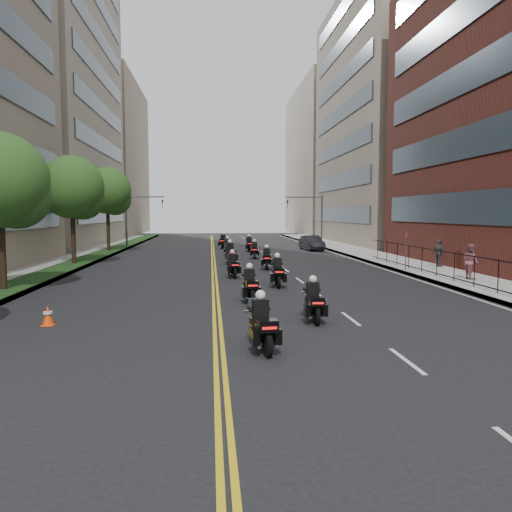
{
  "coord_description": "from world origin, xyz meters",
  "views": [
    {
      "loc": [
        -1.66,
        -11.79,
        3.69
      ],
      "look_at": [
        0.55,
        12.31,
        1.6
      ],
      "focal_mm": 35.0,
      "sensor_mm": 36.0,
      "label": 1
    }
  ],
  "objects_px": {
    "motorcycle_6": "(230,254)",
    "motorcycle_7": "(255,251)",
    "motorcycle_2": "(250,286)",
    "motorcycle_4": "(233,266)",
    "pedestrian_c": "(439,253)",
    "motorcycle_8": "(228,247)",
    "motorcycle_9": "(249,245)",
    "parked_sedan": "(312,243)",
    "motorcycle_0": "(262,327)",
    "pedestrian_b": "(471,261)",
    "motorcycle_5": "(267,260)",
    "motorcycle_1": "(313,303)",
    "motorcycle_10": "(223,242)",
    "motorcycle_3": "(277,273)"
  },
  "relations": [
    {
      "from": "motorcycle_4",
      "to": "motorcycle_9",
      "type": "xyz_separation_m",
      "value": [
        2.42,
        18.89,
        0.03
      ]
    },
    {
      "from": "pedestrian_c",
      "to": "motorcycle_7",
      "type": "bearing_deg",
      "value": 41.31
    },
    {
      "from": "motorcycle_5",
      "to": "motorcycle_10",
      "type": "height_order",
      "value": "motorcycle_10"
    },
    {
      "from": "motorcycle_3",
      "to": "motorcycle_7",
      "type": "height_order",
      "value": "motorcycle_3"
    },
    {
      "from": "motorcycle_6",
      "to": "motorcycle_8",
      "type": "distance_m",
      "value": 8.15
    },
    {
      "from": "motorcycle_6",
      "to": "motorcycle_9",
      "type": "height_order",
      "value": "motorcycle_6"
    },
    {
      "from": "motorcycle_6",
      "to": "motorcycle_7",
      "type": "xyz_separation_m",
      "value": [
        2.14,
        4.33,
        -0.09
      ]
    },
    {
      "from": "motorcycle_1",
      "to": "motorcycle_0",
      "type": "bearing_deg",
      "value": -120.12
    },
    {
      "from": "motorcycle_9",
      "to": "parked_sedan",
      "type": "xyz_separation_m",
      "value": [
        6.33,
        1.34,
        0.07
      ]
    },
    {
      "from": "motorcycle_0",
      "to": "motorcycle_6",
      "type": "height_order",
      "value": "motorcycle_6"
    },
    {
      "from": "motorcycle_6",
      "to": "pedestrian_c",
      "type": "distance_m",
      "value": 14.3
    },
    {
      "from": "motorcycle_8",
      "to": "motorcycle_7",
      "type": "bearing_deg",
      "value": -62.12
    },
    {
      "from": "motorcycle_2",
      "to": "motorcycle_7",
      "type": "xyz_separation_m",
      "value": [
        1.94,
        19.68,
        -0.02
      ]
    },
    {
      "from": "motorcycle_3",
      "to": "parked_sedan",
      "type": "distance_m",
      "value": 24.9
    },
    {
      "from": "motorcycle_8",
      "to": "pedestrian_b",
      "type": "bearing_deg",
      "value": -56.45
    },
    {
      "from": "motorcycle_4",
      "to": "motorcycle_0",
      "type": "bearing_deg",
      "value": -96.29
    },
    {
      "from": "motorcycle_2",
      "to": "motorcycle_5",
      "type": "bearing_deg",
      "value": 77.14
    },
    {
      "from": "motorcycle_6",
      "to": "motorcycle_7",
      "type": "height_order",
      "value": "motorcycle_6"
    },
    {
      "from": "motorcycle_3",
      "to": "motorcycle_10",
      "type": "distance_m",
      "value": 27.15
    },
    {
      "from": "pedestrian_c",
      "to": "motorcycle_1",
      "type": "bearing_deg",
      "value": 130.43
    },
    {
      "from": "motorcycle_0",
      "to": "pedestrian_b",
      "type": "relative_size",
      "value": 1.16
    },
    {
      "from": "parked_sedan",
      "to": "motorcycle_5",
      "type": "bearing_deg",
      "value": -116.35
    },
    {
      "from": "motorcycle_3",
      "to": "motorcycle_9",
      "type": "height_order",
      "value": "motorcycle_3"
    },
    {
      "from": "motorcycle_4",
      "to": "pedestrian_c",
      "type": "height_order",
      "value": "pedestrian_c"
    },
    {
      "from": "motorcycle_5",
      "to": "motorcycle_6",
      "type": "bearing_deg",
      "value": 128.43
    },
    {
      "from": "motorcycle_0",
      "to": "pedestrian_b",
      "type": "bearing_deg",
      "value": 37.07
    },
    {
      "from": "motorcycle_4",
      "to": "motorcycle_6",
      "type": "relative_size",
      "value": 0.89
    },
    {
      "from": "motorcycle_3",
      "to": "pedestrian_b",
      "type": "bearing_deg",
      "value": 6.41
    },
    {
      "from": "motorcycle_0",
      "to": "motorcycle_8",
      "type": "xyz_separation_m",
      "value": [
        0.18,
        30.88,
        0.01
      ]
    },
    {
      "from": "motorcycle_5",
      "to": "motorcycle_6",
      "type": "xyz_separation_m",
      "value": [
        -2.25,
        3.44,
        0.07
      ]
    },
    {
      "from": "motorcycle_3",
      "to": "motorcycle_1",
      "type": "bearing_deg",
      "value": -86.71
    },
    {
      "from": "motorcycle_1",
      "to": "motorcycle_2",
      "type": "bearing_deg",
      "value": 116.91
    },
    {
      "from": "motorcycle_1",
      "to": "motorcycle_2",
      "type": "distance_m",
      "value": 4.38
    },
    {
      "from": "motorcycle_2",
      "to": "motorcycle_4",
      "type": "distance_m",
      "value": 7.94
    },
    {
      "from": "motorcycle_9",
      "to": "motorcycle_1",
      "type": "bearing_deg",
      "value": -92.19
    },
    {
      "from": "motorcycle_10",
      "to": "pedestrian_b",
      "type": "distance_m",
      "value": 29.19
    },
    {
      "from": "motorcycle_9",
      "to": "motorcycle_4",
      "type": "bearing_deg",
      "value": -99.13
    },
    {
      "from": "motorcycle_7",
      "to": "motorcycle_9",
      "type": "xyz_separation_m",
      "value": [
        0.11,
        7.14,
        0.04
      ]
    },
    {
      "from": "motorcycle_6",
      "to": "pedestrian_b",
      "type": "relative_size",
      "value": 1.29
    },
    {
      "from": "pedestrian_b",
      "to": "pedestrian_c",
      "type": "xyz_separation_m",
      "value": [
        1.16,
        6.18,
        -0.04
      ]
    },
    {
      "from": "motorcycle_4",
      "to": "motorcycle_5",
      "type": "height_order",
      "value": "motorcycle_5"
    },
    {
      "from": "motorcycle_1",
      "to": "motorcycle_5",
      "type": "bearing_deg",
      "value": 91.08
    },
    {
      "from": "motorcycle_1",
      "to": "parked_sedan",
      "type": "relative_size",
      "value": 0.48
    },
    {
      "from": "motorcycle_2",
      "to": "motorcycle_9",
      "type": "relative_size",
      "value": 0.96
    },
    {
      "from": "motorcycle_3",
      "to": "motorcycle_5",
      "type": "relative_size",
      "value": 1.05
    },
    {
      "from": "pedestrian_c",
      "to": "motorcycle_9",
      "type": "bearing_deg",
      "value": 23.93
    },
    {
      "from": "motorcycle_0",
      "to": "motorcycle_9",
      "type": "xyz_separation_m",
      "value": [
        2.32,
        34.21,
        0.02
      ]
    },
    {
      "from": "motorcycle_0",
      "to": "motorcycle_8",
      "type": "height_order",
      "value": "motorcycle_8"
    },
    {
      "from": "motorcycle_4",
      "to": "motorcycle_10",
      "type": "xyz_separation_m",
      "value": [
        0.0,
        23.31,
        0.05
      ]
    },
    {
      "from": "motorcycle_7",
      "to": "motorcycle_10",
      "type": "xyz_separation_m",
      "value": [
        -2.3,
        11.56,
        0.06
      ]
    }
  ]
}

